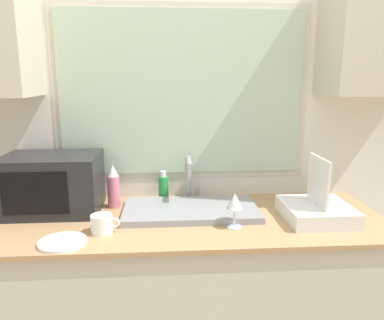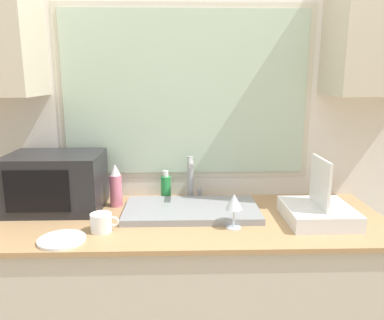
{
  "view_description": "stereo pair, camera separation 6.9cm",
  "coord_description": "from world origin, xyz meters",
  "px_view_note": "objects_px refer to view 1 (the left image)",
  "views": [
    {
      "loc": [
        -0.09,
        -1.31,
        1.52
      ],
      "look_at": [
        0.02,
        0.3,
        1.17
      ],
      "focal_mm": 35.0,
      "sensor_mm": 36.0,
      "label": 1
    },
    {
      "loc": [
        -0.02,
        -1.31,
        1.52
      ],
      "look_at": [
        0.02,
        0.3,
        1.17
      ],
      "focal_mm": 35.0,
      "sensor_mm": 36.0,
      "label": 2
    }
  ],
  "objects_px": {
    "dish_rack": "(316,209)",
    "spray_bottle": "(113,187)",
    "faucet": "(189,175)",
    "wine_glass": "(235,202)",
    "microwave": "(53,183)",
    "soap_bottle": "(163,187)",
    "mug_near_sink": "(102,224)"
  },
  "relations": [
    {
      "from": "dish_rack",
      "to": "spray_bottle",
      "type": "distance_m",
      "value": 0.97
    },
    {
      "from": "faucet",
      "to": "dish_rack",
      "type": "relative_size",
      "value": 0.75
    },
    {
      "from": "faucet",
      "to": "wine_glass",
      "type": "distance_m",
      "value": 0.4
    },
    {
      "from": "spray_bottle",
      "to": "wine_glass",
      "type": "relative_size",
      "value": 1.41
    },
    {
      "from": "microwave",
      "to": "spray_bottle",
      "type": "height_order",
      "value": "microwave"
    },
    {
      "from": "dish_rack",
      "to": "soap_bottle",
      "type": "distance_m",
      "value": 0.77
    },
    {
      "from": "soap_bottle",
      "to": "microwave",
      "type": "bearing_deg",
      "value": -166.39
    },
    {
      "from": "microwave",
      "to": "dish_rack",
      "type": "distance_m",
      "value": 1.25
    },
    {
      "from": "microwave",
      "to": "dish_rack",
      "type": "relative_size",
      "value": 1.41
    },
    {
      "from": "soap_bottle",
      "to": "wine_glass",
      "type": "bearing_deg",
      "value": -52.1
    },
    {
      "from": "dish_rack",
      "to": "wine_glass",
      "type": "xyz_separation_m",
      "value": [
        -0.39,
        -0.07,
        0.07
      ]
    },
    {
      "from": "mug_near_sink",
      "to": "spray_bottle",
      "type": "bearing_deg",
      "value": 88.59
    },
    {
      "from": "soap_bottle",
      "to": "spray_bottle",
      "type": "bearing_deg",
      "value": -158.95
    },
    {
      "from": "faucet",
      "to": "wine_glass",
      "type": "relative_size",
      "value": 1.53
    },
    {
      "from": "faucet",
      "to": "mug_near_sink",
      "type": "height_order",
      "value": "faucet"
    },
    {
      "from": "dish_rack",
      "to": "spray_bottle",
      "type": "xyz_separation_m",
      "value": [
        -0.95,
        0.23,
        0.06
      ]
    },
    {
      "from": "spray_bottle",
      "to": "wine_glass",
      "type": "bearing_deg",
      "value": -28.37
    },
    {
      "from": "faucet",
      "to": "microwave",
      "type": "bearing_deg",
      "value": -171.58
    },
    {
      "from": "microwave",
      "to": "wine_glass",
      "type": "distance_m",
      "value": 0.88
    },
    {
      "from": "microwave",
      "to": "wine_glass",
      "type": "relative_size",
      "value": 2.89
    },
    {
      "from": "faucet",
      "to": "mug_near_sink",
      "type": "bearing_deg",
      "value": -135.33
    },
    {
      "from": "spray_bottle",
      "to": "soap_bottle",
      "type": "relative_size",
      "value": 1.37
    },
    {
      "from": "microwave",
      "to": "faucet",
      "type": "bearing_deg",
      "value": 8.42
    },
    {
      "from": "microwave",
      "to": "mug_near_sink",
      "type": "bearing_deg",
      "value": -46.16
    },
    {
      "from": "faucet",
      "to": "spray_bottle",
      "type": "bearing_deg",
      "value": -170.32
    },
    {
      "from": "microwave",
      "to": "soap_bottle",
      "type": "height_order",
      "value": "microwave"
    },
    {
      "from": "spray_bottle",
      "to": "mug_near_sink",
      "type": "distance_m",
      "value": 0.33
    },
    {
      "from": "soap_bottle",
      "to": "wine_glass",
      "type": "height_order",
      "value": "soap_bottle"
    },
    {
      "from": "soap_bottle",
      "to": "wine_glass",
      "type": "distance_m",
      "value": 0.5
    },
    {
      "from": "wine_glass",
      "to": "mug_near_sink",
      "type": "bearing_deg",
      "value": -177.88
    },
    {
      "from": "faucet",
      "to": "wine_glass",
      "type": "bearing_deg",
      "value": -64.68
    },
    {
      "from": "microwave",
      "to": "wine_glass",
      "type": "xyz_separation_m",
      "value": [
        0.84,
        -0.27,
        -0.03
      ]
    }
  ]
}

